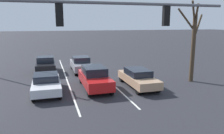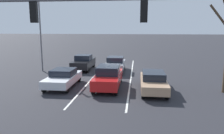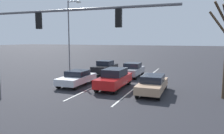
{
  "view_description": "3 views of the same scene",
  "coord_description": "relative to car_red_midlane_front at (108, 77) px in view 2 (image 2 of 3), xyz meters",
  "views": [
    {
      "loc": [
        3.14,
        23.18,
        4.83
      ],
      "look_at": [
        -1.05,
        9.03,
        1.84
      ],
      "focal_mm": 35.0,
      "sensor_mm": 36.0,
      "label": 1
    },
    {
      "loc": [
        -2.23,
        23.41,
        4.48
      ],
      "look_at": [
        -0.44,
        8.14,
        1.66
      ],
      "focal_mm": 35.0,
      "sensor_mm": 36.0,
      "label": 2
    },
    {
      "loc": [
        -6.22,
        24.42,
        4.07
      ],
      "look_at": [
        -0.4,
        8.94,
        1.96
      ],
      "focal_mm": 35.0,
      "sensor_mm": 36.0,
      "label": 3
    }
  ],
  "objects": [
    {
      "name": "ground_plane",
      "position": [
        0.11,
        -7.64,
        -0.83
      ],
      "size": [
        240.0,
        240.0,
        0.0
      ],
      "primitive_type": "plane",
      "color": "#28282D"
    },
    {
      "name": "lane_stripe_left_divider",
      "position": [
        -1.59,
        -4.4,
        -0.83
      ],
      "size": [
        0.12,
        18.49,
        0.01
      ],
      "primitive_type": "cube",
      "color": "silver",
      "rests_on": "ground_plane"
    },
    {
      "name": "lane_stripe_center_divider",
      "position": [
        1.8,
        -4.4,
        -0.83
      ],
      "size": [
        0.12,
        18.49,
        0.01
      ],
      "primitive_type": "cube",
      "color": "silver",
      "rests_on": "ground_plane"
    },
    {
      "name": "car_red_midlane_front",
      "position": [
        0.0,
        0.0,
        0.0
      ],
      "size": [
        1.8,
        4.71,
        1.64
      ],
      "color": "red",
      "rests_on": "ground_plane"
    },
    {
      "name": "car_silver_rightlane_front",
      "position": [
        3.48,
        0.09,
        -0.15
      ],
      "size": [
        1.87,
        4.28,
        1.32
      ],
      "color": "silver",
      "rests_on": "ground_plane"
    },
    {
      "name": "car_tan_leftlane_front",
      "position": [
        -3.29,
        0.52,
        -0.12
      ],
      "size": [
        1.75,
        4.65,
        1.38
      ],
      "color": "tan",
      "rests_on": "ground_plane"
    },
    {
      "name": "car_gray_midlane_second",
      "position": [
        0.09,
        -6.04,
        -0.07
      ],
      "size": [
        1.82,
        4.39,
        1.5
      ],
      "color": "gray",
      "rests_on": "ground_plane"
    },
    {
      "name": "car_black_rightlane_second",
      "position": [
        3.54,
        -6.6,
        -0.04
      ],
      "size": [
        1.78,
        4.26,
        1.59
      ],
      "color": "black",
      "rests_on": "ground_plane"
    },
    {
      "name": "traffic_signal_gantry",
      "position": [
        2.48,
        5.83,
        3.73
      ],
      "size": [
        11.84,
        0.37,
        6.07
      ],
      "color": "slate",
      "rests_on": "ground_plane"
    },
    {
      "name": "street_lamp_right_shoulder",
      "position": [
        7.47,
        -5.48,
        3.97
      ],
      "size": [
        1.66,
        0.24,
        8.44
      ],
      "color": "slate",
      "rests_on": "ground_plane"
    }
  ]
}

